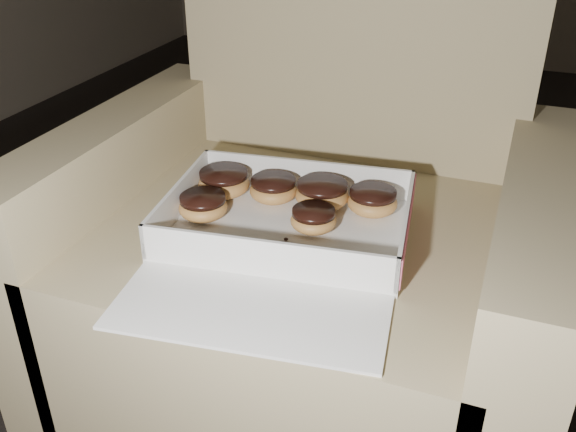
# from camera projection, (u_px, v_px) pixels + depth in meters

# --- Properties ---
(floor) EXTENTS (4.50, 4.50, 0.00)m
(floor) POSITION_uv_depth(u_px,v_px,m) (523.00, 383.00, 1.26)
(floor) COLOR black
(floor) RESTS_ON ground
(armchair) EXTENTS (0.82, 0.69, 0.86)m
(armchair) POSITION_uv_depth(u_px,v_px,m) (311.00, 260.00, 1.16)
(armchair) COLOR tan
(armchair) RESTS_ON floor
(bakery_box) EXTENTS (0.42, 0.48, 0.06)m
(bakery_box) POSITION_uv_depth(u_px,v_px,m) (284.00, 237.00, 0.98)
(bakery_box) COLOR white
(bakery_box) RESTS_ON armchair
(donut_a) EXTENTS (0.08, 0.08, 0.04)m
(donut_a) POSITION_uv_depth(u_px,v_px,m) (273.00, 189.00, 1.09)
(donut_a) COLOR #CF8A48
(donut_a) RESTS_ON bakery_box
(donut_b) EXTENTS (0.08, 0.08, 0.04)m
(donut_b) POSITION_uv_depth(u_px,v_px,m) (372.00, 201.00, 1.05)
(donut_b) COLOR #CF8A48
(donut_b) RESTS_ON bakery_box
(donut_c) EXTENTS (0.09, 0.09, 0.04)m
(donut_c) POSITION_uv_depth(u_px,v_px,m) (322.00, 194.00, 1.07)
(donut_c) COLOR #CF8A48
(donut_c) RESTS_ON bakery_box
(donut_d) EXTENTS (0.08, 0.08, 0.04)m
(donut_d) POSITION_uv_depth(u_px,v_px,m) (203.00, 206.00, 1.03)
(donut_d) COLOR #CF8A48
(donut_d) RESTS_ON bakery_box
(donut_e) EXTENTS (0.07, 0.07, 0.04)m
(donut_e) POSITION_uv_depth(u_px,v_px,m) (313.00, 219.00, 1.00)
(donut_e) COLOR #CF8A48
(donut_e) RESTS_ON bakery_box
(donut_f) EXTENTS (0.09, 0.09, 0.04)m
(donut_f) POSITION_uv_depth(u_px,v_px,m) (224.00, 182.00, 1.10)
(donut_f) COLOR #CF8A48
(donut_f) RESTS_ON bakery_box
(crumb_a) EXTENTS (0.01, 0.01, 0.00)m
(crumb_a) POSITION_uv_depth(u_px,v_px,m) (286.00, 239.00, 0.98)
(crumb_a) COLOR black
(crumb_a) RESTS_ON bakery_box
(crumb_b) EXTENTS (0.01, 0.01, 0.00)m
(crumb_b) POSITION_uv_depth(u_px,v_px,m) (195.00, 244.00, 0.97)
(crumb_b) COLOR black
(crumb_b) RESTS_ON bakery_box
(crumb_c) EXTENTS (0.01, 0.01, 0.00)m
(crumb_c) POSITION_uv_depth(u_px,v_px,m) (359.00, 270.00, 0.91)
(crumb_c) COLOR black
(crumb_c) RESTS_ON bakery_box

